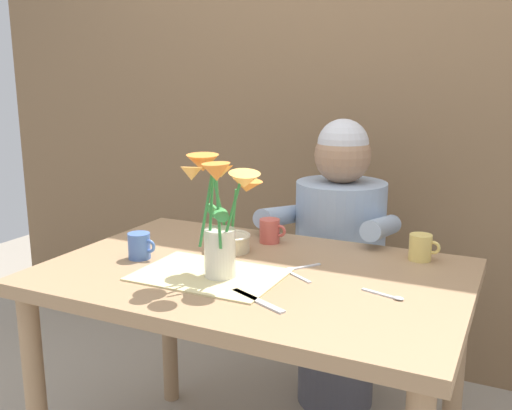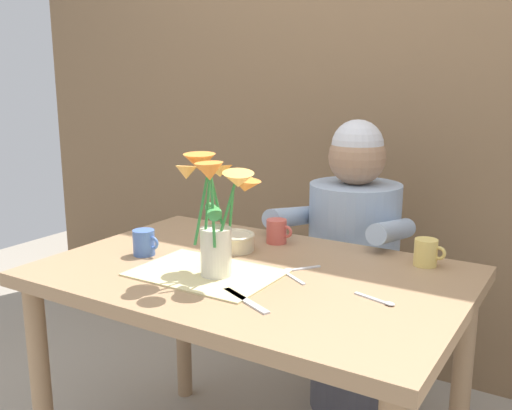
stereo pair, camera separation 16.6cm
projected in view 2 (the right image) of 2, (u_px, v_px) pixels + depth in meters
name	position (u px, v px, depth m)	size (l,w,h in m)	color
wood_panel_backdrop	(383.00, 85.00, 2.42)	(4.00, 0.10, 2.50)	brown
dining_table	(252.00, 301.00, 1.68)	(1.20, 0.80, 0.74)	#9E7A56
seated_person	(352.00, 271.00, 2.17)	(0.45, 0.47, 1.14)	#4C4C56
striped_placemat	(206.00, 273.00, 1.62)	(0.40, 0.28, 0.01)	beige
flower_vase	(217.00, 207.00, 1.56)	(0.24, 0.27, 0.34)	silver
ceramic_bowl	(234.00, 241.00, 1.83)	(0.14, 0.14, 0.06)	beige
dinner_knife	(245.00, 300.00, 1.42)	(0.19, 0.02, 0.01)	silver
tea_cup	(426.00, 252.00, 1.68)	(0.09, 0.07, 0.08)	#E5C666
ceramic_mug	(277.00, 231.00, 1.91)	(0.09, 0.07, 0.08)	#CC564C
coffee_cup	(144.00, 242.00, 1.78)	(0.09, 0.07, 0.08)	#476BB7
spoon_0	(290.00, 275.00, 1.60)	(0.11, 0.08, 0.01)	silver
spoon_1	(296.00, 269.00, 1.65)	(0.08, 0.11, 0.01)	silver
spoon_2	(381.00, 301.00, 1.42)	(0.12, 0.05, 0.01)	silver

